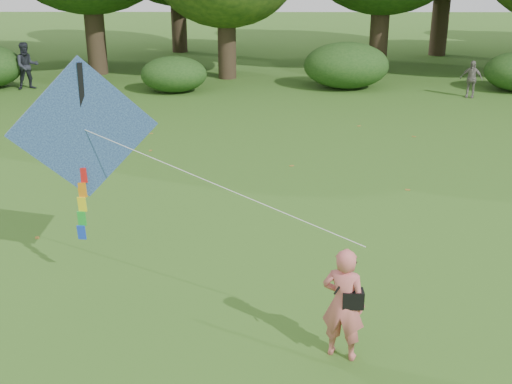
{
  "coord_description": "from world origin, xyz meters",
  "views": [
    {
      "loc": [
        -0.52,
        -8.53,
        5.58
      ],
      "look_at": [
        -0.6,
        2.0,
        1.5
      ],
      "focal_mm": 45.0,
      "sensor_mm": 36.0,
      "label": 1
    }
  ],
  "objects_px": {
    "man_kite_flyer": "(343,304)",
    "bystander_left": "(27,66)",
    "bystander_right": "(471,79)",
    "flying_kite": "(84,132)"
  },
  "relations": [
    {
      "from": "man_kite_flyer",
      "to": "flying_kite",
      "type": "distance_m",
      "value": 4.89
    },
    {
      "from": "flying_kite",
      "to": "man_kite_flyer",
      "type": "bearing_deg",
      "value": -27.26
    },
    {
      "from": "man_kite_flyer",
      "to": "bystander_right",
      "type": "relative_size",
      "value": 1.2
    },
    {
      "from": "bystander_right",
      "to": "flying_kite",
      "type": "distance_m",
      "value": 18.55
    },
    {
      "from": "man_kite_flyer",
      "to": "bystander_right",
      "type": "distance_m",
      "value": 18.26
    },
    {
      "from": "man_kite_flyer",
      "to": "bystander_left",
      "type": "xyz_separation_m",
      "value": [
        -10.7,
        18.3,
        0.09
      ]
    },
    {
      "from": "bystander_left",
      "to": "bystander_right",
      "type": "xyz_separation_m",
      "value": [
        17.67,
        -1.42,
        -0.23
      ]
    },
    {
      "from": "bystander_right",
      "to": "man_kite_flyer",
      "type": "bearing_deg",
      "value": -88.37
    },
    {
      "from": "bystander_left",
      "to": "bystander_right",
      "type": "distance_m",
      "value": 17.73
    },
    {
      "from": "bystander_left",
      "to": "bystander_right",
      "type": "height_order",
      "value": "bystander_left"
    }
  ]
}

